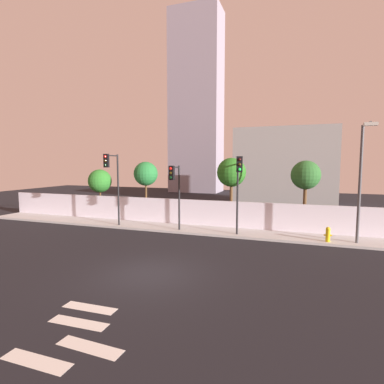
% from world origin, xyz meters
% --- Properties ---
extents(ground_plane, '(80.00, 80.00, 0.00)m').
position_xyz_m(ground_plane, '(0.00, 0.00, 0.00)').
color(ground_plane, black).
extents(sidewalk, '(36.00, 2.40, 0.15)m').
position_xyz_m(sidewalk, '(0.00, 8.20, 0.07)').
color(sidewalk, '#B6B6B6').
rests_on(sidewalk, ground).
extents(perimeter_wall, '(36.00, 0.18, 1.80)m').
position_xyz_m(perimeter_wall, '(0.00, 9.49, 1.05)').
color(perimeter_wall, silver).
rests_on(perimeter_wall, sidewalk).
extents(crosswalk_marking, '(3.15, 3.02, 0.01)m').
position_xyz_m(crosswalk_marking, '(0.12, -4.53, 0.00)').
color(crosswalk_marking, silver).
rests_on(crosswalk_marking, ground).
extents(traffic_light_left, '(0.60, 1.67, 4.81)m').
position_xyz_m(traffic_light_left, '(2.40, 6.79, 3.67)').
color(traffic_light_left, black).
rests_on(traffic_light_left, sidewalk).
extents(traffic_light_center, '(0.41, 1.11, 4.27)m').
position_xyz_m(traffic_light_center, '(-1.77, 7.06, 3.27)').
color(traffic_light_center, black).
rests_on(traffic_light_center, sidewalk).
extents(traffic_light_right, '(0.34, 1.58, 5.04)m').
position_xyz_m(traffic_light_right, '(-6.34, 6.85, 3.82)').
color(traffic_light_right, black).
rests_on(traffic_light_right, sidewalk).
extents(street_lamp_curbside, '(0.61, 1.88, 6.46)m').
position_xyz_m(street_lamp_curbside, '(8.92, 7.49, 3.99)').
color(street_lamp_curbside, '#4C4C51').
rests_on(street_lamp_curbside, sidewalk).
extents(fire_hydrant, '(0.44, 0.26, 0.84)m').
position_xyz_m(fire_hydrant, '(7.40, 7.46, 0.60)').
color(fire_hydrant, gold).
rests_on(fire_hydrant, sidewalk).
extents(roadside_tree_leftmost, '(1.97, 1.97, 4.05)m').
position_xyz_m(roadside_tree_leftmost, '(-10.20, 10.69, 3.06)').
color(roadside_tree_leftmost, brown).
rests_on(roadside_tree_leftmost, ground).
extents(roadside_tree_midleft, '(1.92, 1.92, 4.69)m').
position_xyz_m(roadside_tree_midleft, '(-5.80, 10.69, 3.71)').
color(roadside_tree_midleft, brown).
rests_on(roadside_tree_midleft, ground).
extents(roadside_tree_midright, '(2.10, 2.10, 4.96)m').
position_xyz_m(roadside_tree_midright, '(1.16, 10.69, 3.88)').
color(roadside_tree_midright, brown).
rests_on(roadside_tree_midright, ground).
extents(roadside_tree_rightmost, '(1.94, 1.94, 4.75)m').
position_xyz_m(roadside_tree_rightmost, '(6.19, 10.69, 3.74)').
color(roadside_tree_rightmost, brown).
rests_on(roadside_tree_rightmost, ground).
extents(low_building_distant, '(10.27, 6.00, 8.27)m').
position_xyz_m(low_building_distant, '(4.33, 23.49, 4.13)').
color(low_building_distant, '#9A9A9A').
rests_on(low_building_distant, ground).
extents(tower_on_skyline, '(7.89, 5.00, 28.25)m').
position_xyz_m(tower_on_skyline, '(-9.84, 35.49, 14.13)').
color(tower_on_skyline, gray).
rests_on(tower_on_skyline, ground).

